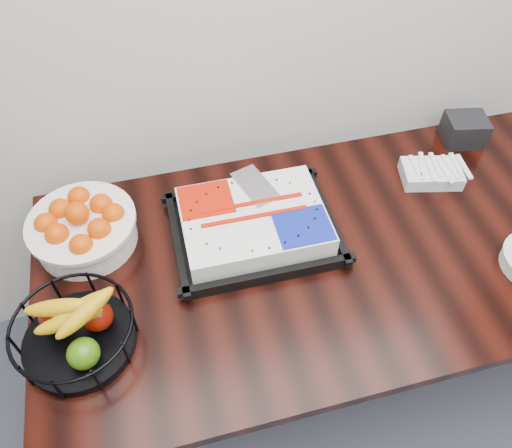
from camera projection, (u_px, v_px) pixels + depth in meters
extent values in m
cube|color=black|center=(336.00, 251.00, 1.53)|extent=(1.80, 0.90, 0.04)
cylinder|color=black|center=(89.00, 278.00, 1.91)|extent=(0.07, 0.07, 0.71)
cylinder|color=black|center=(473.00, 199.00, 2.18)|extent=(0.07, 0.07, 0.71)
cube|color=black|center=(254.00, 231.00, 1.54)|extent=(0.49, 0.39, 0.02)
cube|color=white|center=(253.00, 221.00, 1.50)|extent=(0.43, 0.32, 0.07)
cube|color=#BF1604|center=(206.00, 200.00, 1.50)|extent=(0.16, 0.14, 0.00)
cube|color=#0D1C94|center=(304.00, 226.00, 1.44)|extent=(0.16, 0.14, 0.00)
cube|color=silver|center=(255.00, 186.00, 1.54)|extent=(0.13, 0.19, 0.00)
cylinder|color=white|center=(85.00, 231.00, 1.49)|extent=(0.30, 0.30, 0.10)
cylinder|color=white|center=(81.00, 222.00, 1.46)|extent=(0.32, 0.32, 0.01)
cylinder|color=black|center=(80.00, 341.00, 1.30)|extent=(0.29, 0.29, 0.03)
torus|color=black|center=(71.00, 325.00, 1.23)|extent=(0.31, 0.31, 0.01)
cube|color=silver|center=(431.00, 174.00, 1.68)|extent=(0.22, 0.17, 0.05)
cube|color=black|center=(464.00, 130.00, 1.79)|extent=(0.16, 0.14, 0.10)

